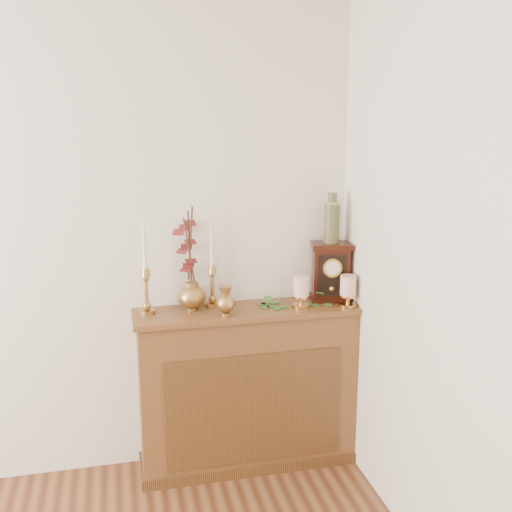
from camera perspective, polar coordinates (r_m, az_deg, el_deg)
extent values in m
cube|color=brown|center=(3.45, -0.77, -12.59)|extent=(1.20, 0.30, 0.90)
cube|color=brown|center=(3.34, -0.19, -14.38)|extent=(0.96, 0.01, 0.63)
cube|color=brown|center=(3.28, -0.80, -5.23)|extent=(1.24, 0.34, 0.03)
cube|color=brown|center=(3.65, -0.75, -18.55)|extent=(1.23, 0.33, 0.06)
cylinder|color=tan|center=(3.23, -10.34, -5.24)|extent=(0.08, 0.08, 0.02)
sphere|color=tan|center=(3.22, -10.36, -4.71)|extent=(0.05, 0.05, 0.05)
cylinder|color=tan|center=(3.20, -10.41, -3.44)|extent=(0.02, 0.02, 0.15)
sphere|color=tan|center=(3.18, -10.47, -2.06)|extent=(0.04, 0.04, 0.04)
cone|color=tan|center=(3.17, -10.50, -1.51)|extent=(0.06, 0.06, 0.04)
cone|color=white|center=(3.14, -10.61, 1.12)|extent=(0.02, 0.02, 0.27)
cylinder|color=tan|center=(3.32, -4.16, -4.61)|extent=(0.08, 0.08, 0.02)
sphere|color=tan|center=(3.31, -4.17, -4.12)|extent=(0.04, 0.04, 0.04)
cylinder|color=tan|center=(3.29, -4.19, -2.97)|extent=(0.02, 0.02, 0.14)
sphere|color=tan|center=(3.27, -4.21, -1.73)|extent=(0.04, 0.04, 0.04)
cone|color=tan|center=(3.26, -4.22, -1.22)|extent=(0.05, 0.05, 0.04)
cone|color=white|center=(3.23, -4.26, 1.15)|extent=(0.02, 0.02, 0.25)
cylinder|color=tan|center=(3.15, -2.91, -5.54)|extent=(0.05, 0.05, 0.02)
sphere|color=tan|center=(3.14, -2.92, -4.53)|extent=(0.10, 0.10, 0.10)
cone|color=tan|center=(3.12, -2.93, -3.35)|extent=(0.07, 0.07, 0.05)
cylinder|color=tan|center=(3.27, -6.12, -4.98)|extent=(0.07, 0.07, 0.01)
ellipsoid|color=tan|center=(3.25, -6.15, -3.87)|extent=(0.15, 0.15, 0.13)
cylinder|color=tan|center=(3.23, -6.17, -2.75)|extent=(0.07, 0.07, 0.03)
cylinder|color=#472819|center=(3.19, -6.40, 0.52)|extent=(0.07, 0.08, 0.37)
cylinder|color=#472819|center=(3.19, -6.33, 0.82)|extent=(0.03, 0.08, 0.40)
cylinder|color=#472819|center=(3.19, -6.27, 1.12)|extent=(0.02, 0.15, 0.42)
cylinder|color=#D5924A|center=(3.29, 4.28, -4.77)|extent=(0.10, 0.10, 0.02)
cylinder|color=#D5924A|center=(3.28, 4.29, -4.29)|extent=(0.02, 0.02, 0.04)
cylinder|color=#D5924A|center=(3.28, 4.30, -3.88)|extent=(0.09, 0.09, 0.01)
cylinder|color=#FEEEC7|center=(3.26, 4.31, -2.89)|extent=(0.09, 0.09, 0.11)
cylinder|color=#472819|center=(3.25, 4.33, -1.89)|extent=(0.00, 0.00, 0.01)
cylinder|color=#D5924A|center=(3.34, 8.70, -4.64)|extent=(0.10, 0.10, 0.02)
cylinder|color=#D5924A|center=(3.33, 8.72, -4.16)|extent=(0.02, 0.02, 0.04)
cylinder|color=#D5924A|center=(3.32, 8.73, -3.75)|extent=(0.09, 0.09, 0.01)
cylinder|color=#FEEEC7|center=(3.30, 8.77, -2.76)|extent=(0.09, 0.09, 0.11)
cylinder|color=#472819|center=(3.29, 8.80, -1.76)|extent=(0.00, 0.00, 0.01)
cube|color=#3A6E2A|center=(3.26, 1.62, -5.03)|extent=(0.06, 0.05, 0.00)
cube|color=#3A6E2A|center=(3.29, 2.22, -4.86)|extent=(0.05, 0.06, 0.00)
cube|color=#3A6E2A|center=(3.23, 1.90, -5.17)|extent=(0.06, 0.05, 0.00)
cube|color=#3A6E2A|center=(3.27, 2.92, -4.96)|extent=(0.05, 0.05, 0.00)
cube|color=#3A6E2A|center=(3.30, 0.50, -4.77)|extent=(0.06, 0.06, 0.00)
cube|color=#3A6E2A|center=(3.25, 1.99, -5.07)|extent=(0.06, 0.05, 0.00)
cube|color=#3A6E2A|center=(3.41, 6.65, -4.29)|extent=(0.06, 0.05, 0.00)
cube|color=#3A6E2A|center=(3.44, 5.74, -4.12)|extent=(0.05, 0.06, 0.00)
cube|color=#3A6E2A|center=(3.35, 5.18, -4.58)|extent=(0.06, 0.05, 0.00)
cube|color=#3A6E2A|center=(3.39, 3.75, -4.34)|extent=(0.06, 0.06, 0.00)
cube|color=#3A6E2A|center=(3.35, 0.16, -4.50)|extent=(0.06, 0.06, 0.00)
cube|color=#3A6E2A|center=(3.29, 1.10, -4.06)|extent=(0.03, 0.04, 0.02)
cube|color=#3A6E2A|center=(3.24, 2.31, -3.96)|extent=(0.04, 0.05, 0.02)
cube|color=#3A6E2A|center=(3.36, 6.11, -3.59)|extent=(0.05, 0.04, 0.02)
cube|color=#35140A|center=(3.45, 7.03, -3.97)|extent=(0.25, 0.20, 0.02)
cube|color=#35140A|center=(3.41, 7.09, -1.66)|extent=(0.22, 0.17, 0.29)
cube|color=#35140A|center=(3.37, 7.17, 0.98)|extent=(0.25, 0.20, 0.03)
cube|color=black|center=(3.34, 7.26, -1.85)|extent=(0.15, 0.04, 0.23)
cylinder|color=gold|center=(3.33, 7.30, -1.14)|extent=(0.11, 0.03, 0.11)
cylinder|color=silver|center=(3.33, 7.30, -1.14)|extent=(0.08, 0.02, 0.08)
sphere|color=gold|center=(3.37, 7.21, -3.11)|extent=(0.04, 0.04, 0.04)
cylinder|color=#172E23|center=(3.35, 7.23, 3.08)|extent=(0.09, 0.09, 0.22)
cylinder|color=#172E23|center=(3.33, 7.29, 5.38)|extent=(0.05, 0.05, 0.07)
cylinder|color=tan|center=(3.33, 7.28, 4.99)|extent=(0.06, 0.06, 0.02)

